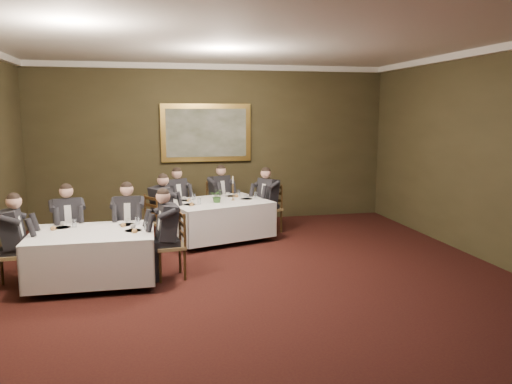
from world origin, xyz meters
name	(u,v)px	position (x,y,z in m)	size (l,w,h in m)	color
ground	(263,297)	(0.00, 0.00, 0.00)	(10.00, 10.00, 0.00)	black
ceiling	(264,26)	(0.00, 0.00, 3.50)	(8.00, 10.00, 0.10)	silver
back_wall	(214,144)	(0.00, 5.00, 1.75)	(8.00, 0.10, 3.50)	#342E1A
crown_molding	(264,31)	(0.00, 0.00, 3.44)	(8.00, 10.00, 0.12)	white
table_main	(218,217)	(-0.17, 3.18, 0.45)	(2.19, 1.91, 0.67)	black
table_second	(93,253)	(-2.26, 1.09, 0.45)	(1.75, 1.33, 0.67)	black
chair_main_backleft	(176,219)	(-0.94, 3.93, 0.28)	(0.58, 0.58, 1.00)	olive
diner_main_backleft	(176,208)	(-0.93, 3.92, 0.51)	(0.58, 0.61, 1.35)	black
chair_main_backright	(219,214)	(0.00, 4.24, 0.28)	(0.58, 0.57, 1.00)	olive
diner_main_backright	(219,204)	(0.01, 4.23, 0.51)	(0.56, 0.60, 1.35)	black
chair_main_endleft	(160,233)	(-1.28, 2.81, 0.28)	(0.59, 0.60, 1.00)	olive
diner_main_endleft	(160,220)	(-1.27, 2.82, 0.51)	(0.62, 0.59, 1.35)	black
chair_main_endright	(269,219)	(0.94, 3.55, 0.28)	(0.58, 0.59, 1.00)	olive
diner_main_endright	(269,208)	(0.93, 3.55, 0.51)	(0.62, 0.59, 1.35)	black
chair_sec_backleft	(69,249)	(-2.73, 1.99, 0.28)	(0.52, 0.51, 1.00)	olive
diner_sec_backleft	(69,236)	(-2.73, 1.98, 0.51)	(0.50, 0.56, 1.35)	black
chair_sec_backright	(130,246)	(-1.79, 1.99, 0.28)	(0.46, 0.45, 1.00)	olive
diner_sec_backright	(129,233)	(-1.79, 1.97, 0.51)	(0.44, 0.50, 1.35)	black
chair_sec_endright	(171,259)	(-1.16, 1.09, 0.28)	(0.47, 0.49, 1.00)	olive
diner_sec_endright	(170,244)	(-1.17, 1.09, 0.51)	(0.53, 0.46, 1.35)	black
chair_sec_endleft	(12,269)	(-3.37, 1.09, 0.28)	(0.44, 0.46, 1.00)	olive
diner_sec_endleft	(11,253)	(-3.36, 1.09, 0.51)	(0.50, 0.44, 1.35)	black
centerpiece	(217,195)	(-0.19, 3.04, 0.90)	(0.25, 0.22, 0.28)	#2D5926
candlestick	(233,191)	(0.14, 3.22, 0.94)	(0.07, 0.07, 0.49)	#B17D36
place_setting_table_main	(188,198)	(-0.71, 3.42, 0.80)	(0.33, 0.31, 0.14)	white
place_setting_table_second	(66,225)	(-2.68, 1.48, 0.80)	(0.33, 0.31, 0.14)	white
painting	(206,133)	(-0.17, 4.94, 2.00)	(2.00, 0.09, 1.28)	#E9B555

